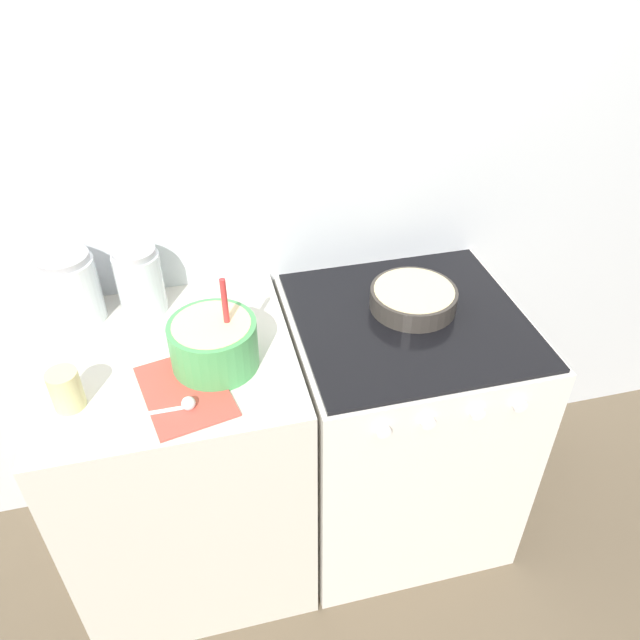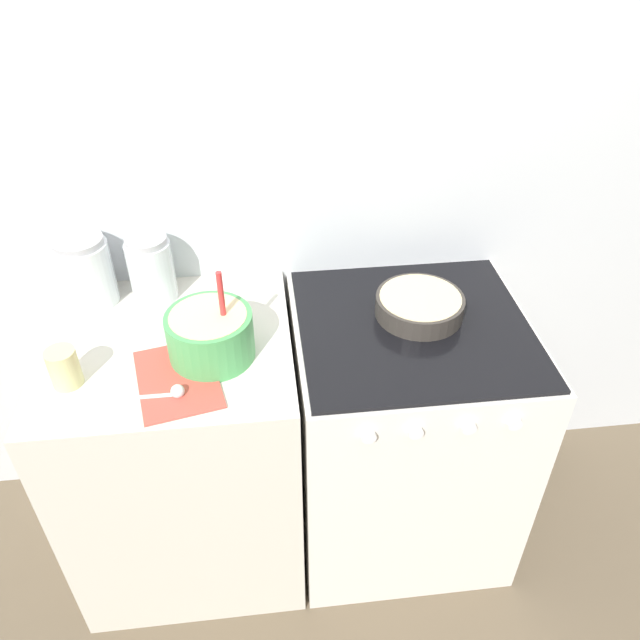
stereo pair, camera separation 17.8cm
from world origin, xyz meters
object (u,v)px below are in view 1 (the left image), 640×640
object	(u,v)px
tin_can	(66,390)
baking_pan	(413,298)
storage_jar_middle	(141,285)
storage_jar_left	(72,292)
mixing_bowl	(214,341)
stove	(398,424)

from	to	relation	value
tin_can	baking_pan	bearing A→B (deg)	10.80
baking_pan	storage_jar_middle	bearing A→B (deg)	166.84
storage_jar_left	tin_can	bearing A→B (deg)	-89.87
baking_pan	tin_can	size ratio (longest dim) A/B	2.44
mixing_bowl	stove	bearing A→B (deg)	6.72
baking_pan	tin_can	distance (m)	1.01
stove	mixing_bowl	size ratio (longest dim) A/B	3.44
storage_jar_left	baking_pan	bearing A→B (deg)	-10.64
stove	storage_jar_left	world-z (taller)	storage_jar_left
stove	storage_jar_middle	size ratio (longest dim) A/B	4.41
stove	tin_can	world-z (taller)	tin_can
stove	tin_can	distance (m)	1.11
stove	tin_can	size ratio (longest dim) A/B	8.57
storage_jar_left	storage_jar_middle	world-z (taller)	storage_jar_left
mixing_bowl	tin_can	bearing A→B (deg)	-169.37
storage_jar_left	tin_can	size ratio (longest dim) A/B	2.03
stove	baking_pan	world-z (taller)	baking_pan
mixing_bowl	storage_jar_left	size ratio (longest dim) A/B	1.23
baking_pan	tin_can	bearing A→B (deg)	-169.20
baking_pan	storage_jar_left	bearing A→B (deg)	169.36
tin_can	stove	bearing A→B (deg)	8.25
baking_pan	storage_jar_middle	distance (m)	0.82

